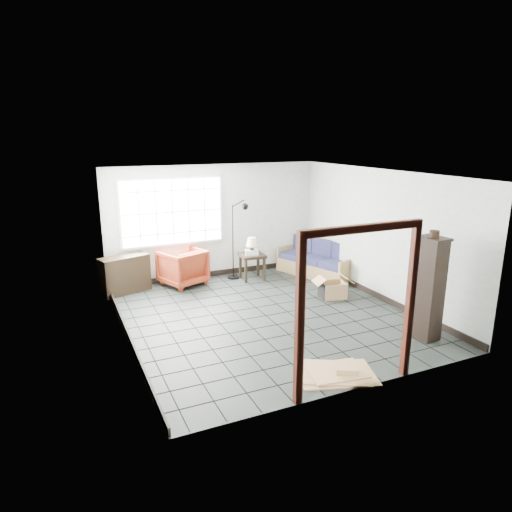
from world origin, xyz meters
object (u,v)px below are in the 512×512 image
armchair (182,265)px  side_table (252,258)px  futon_sofa (317,263)px  tall_shelf (428,288)px

armchair → side_table: size_ratio=1.47×
futon_sofa → side_table: bearing=147.5°
armchair → side_table: (1.57, -0.27, 0.05)m
futon_sofa → armchair: armchair is taller
tall_shelf → side_table: bearing=103.2°
armchair → side_table: bearing=148.6°
futon_sofa → side_table: (-1.54, 0.34, 0.19)m
side_table → tall_shelf: tall_shelf is taller
side_table → futon_sofa: bearing=-12.5°
futon_sofa → side_table: futon_sofa is taller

